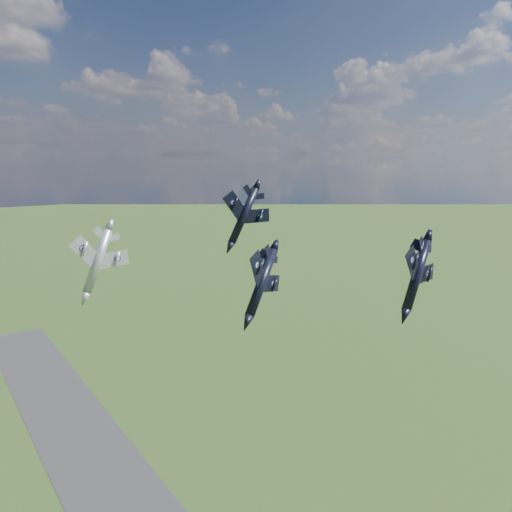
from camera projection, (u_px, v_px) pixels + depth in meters
jet_lead_navy at (262, 282)px, 72.93m from camera, size 15.46×17.85×9.17m
jet_right_navy at (417, 275)px, 72.49m from camera, size 13.35×16.52×7.72m
jet_high_navy at (244, 216)px, 90.05m from camera, size 13.38×16.47×7.43m
jet_left_silver at (98, 261)px, 69.16m from camera, size 9.92×13.07×5.92m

